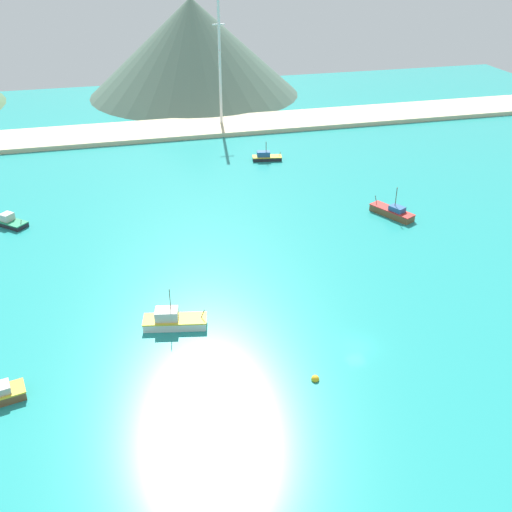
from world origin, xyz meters
TOP-DOWN VIEW (x-y plane):
  - ground at (0.00, 30.00)m, footprint 260.00×280.00m
  - fishing_boat_1 at (23.83, 38.84)m, footprint 6.95×9.92m
  - fishing_boat_2 at (7.07, 77.46)m, footprint 7.79×3.89m
  - fishing_boat_3 at (-52.25, 53.28)m, footprint 7.01×6.76m
  - fishing_boat_5 at (-24.86, 11.30)m, footprint 9.92×5.02m
  - buoy_0 at (-8.16, -5.37)m, footprint 1.07×1.07m
  - beach_strip at (0.00, 107.58)m, footprint 247.00×18.41m
  - hill_central at (0.04, 149.79)m, footprint 73.30×73.30m
  - radio_tower at (1.68, 108.97)m, footprint 3.50×2.80m

SIDE VIEW (x-z plane):
  - ground at x=0.00m, z-range -0.50..0.00m
  - buoy_0 at x=-8.16m, z-range -0.35..0.72m
  - beach_strip at x=0.00m, z-range 0.00..1.20m
  - fishing_boat_3 at x=-52.25m, z-range -0.43..2.10m
  - fishing_boat_2 at x=7.07m, z-range -1.55..3.30m
  - fishing_boat_1 at x=23.83m, z-range -2.32..4.19m
  - fishing_boat_5 at x=-24.86m, z-range -2.21..4.31m
  - hill_central at x=0.04m, z-range 0.00..31.87m
  - radio_tower at x=1.68m, z-range 0.35..35.34m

